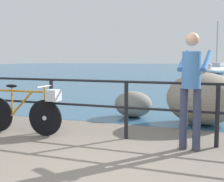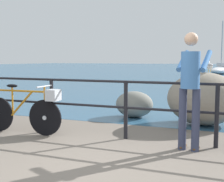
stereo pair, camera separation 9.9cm
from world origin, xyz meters
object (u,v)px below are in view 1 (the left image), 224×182
Objects in this scene: person_at_railing at (191,85)px; breakwater_boulder_main at (203,98)px; breakwater_boulder_left at (133,104)px; sailboat at (217,70)px; seagull at (209,66)px; bicycle at (27,109)px.

person_at_railing is 2.04m from breakwater_boulder_main.
sailboat is (1.14, 23.63, 0.11)m from breakwater_boulder_left.
seagull is at bearing 37.20° from breakwater_boulder_main.
seagull reaches higher than breakwater_boulder_main.
breakwater_boulder_left is at bearing 58.56° from bicycle.
breakwater_boulder_main is 0.31× the size of sailboat.
breakwater_boulder_left is 0.19× the size of sailboat.
bicycle is at bearing 98.19° from person_at_railing.
seagull is at bearing 20.69° from sailboat.
breakwater_boulder_left is 23.66m from sailboat.
person_at_railing is at bearing -0.38° from bicycle.
seagull is at bearing 33.30° from bicycle.
seagull is (3.05, 2.13, 0.79)m from bicycle.
bicycle is 0.96× the size of person_at_railing.
bicycle is 2.97m from person_at_railing.
sailboat reaches higher than breakwater_boulder_main.
person_at_railing reaches higher than breakwater_boulder_main.
person_at_railing is 25.90m from sailboat.
breakwater_boulder_left is (-1.59, 2.26, -0.68)m from person_at_railing.
person_at_railing reaches higher than seagull.
seagull is at bearing -6.52° from breakwater_boulder_left.
person_at_railing is 1.16× the size of breakwater_boulder_main.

